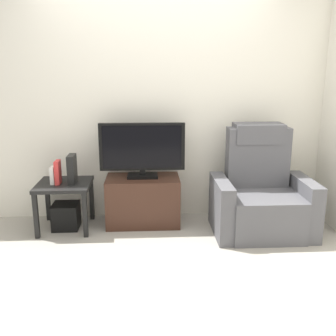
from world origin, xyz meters
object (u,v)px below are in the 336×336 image
Objects in this scene: subwoofer_box at (66,216)px; tv_stand at (143,200)px; television at (142,149)px; game_console at (72,169)px; book_middle at (58,172)px; recliner_armchair at (261,195)px; book_leftmost at (53,175)px; side_table at (64,190)px.

tv_stand is at bearing 6.36° from subwoofer_box.
television is 1.06m from subwoofer_box.
tv_stand is 0.81m from game_console.
book_middle is (-0.85, -0.11, 0.35)m from tv_stand.
recliner_armchair is 2.03m from subwoofer_box.
tv_stand is 0.56m from television.
recliner_armchair is 1.95m from game_console.
book_leftmost is at bearing -168.69° from subwoofer_box.
recliner_armchair reaches higher than side_table.
recliner_armchair is (1.21, -0.27, -0.44)m from television.
tv_stand is at bearing 7.33° from book_middle.
tv_stand is 0.71× the size of recliner_armchair.
book_middle reaches higher than side_table.
recliner_armchair is 3.74× the size of game_console.
television is at bearing 173.93° from recliner_armchair.
book_leftmost is (-0.91, -0.13, -0.24)m from television.
side_table is 2.27× the size of book_middle.
book_middle is (-0.05, -0.02, 0.48)m from subwoofer_box.
book_leftmost is at bearing -171.91° from television.
tv_stand is 4.41× the size of book_leftmost.
television reaches higher than game_console.
recliner_armchair is at bearing -3.79° from book_middle.
side_table is at bearing -178.11° from recliner_armchair.
recliner_armchair is at bearing -4.45° from side_table.
book_middle is at bearing -172.67° from tv_stand.
tv_stand is 0.82m from subwoofer_box.
book_leftmost reaches higher than side_table.
television is at bearing 8.58° from book_middle.
recliner_armchair is at bearing -4.45° from subwoofer_box.
subwoofer_box is at bearing 11.31° from book_leftmost.
tv_stand is at bearing -90.00° from television.
recliner_armchair is 2.00× the size of side_table.
tv_stand is at bearing 6.36° from game_console.
television is at bearing 7.69° from side_table.
game_console is (-0.72, -0.10, -0.18)m from television.
side_table reaches higher than subwoofer_box.
recliner_armchair reaches higher than subwoofer_box.
book_leftmost is (-0.10, -0.02, 0.17)m from side_table.
game_console is at bearing -178.61° from recliner_armchair.
television is at bearing 8.09° from book_leftmost.
game_console reaches higher than book_leftmost.
book_leftmost is at bearing 180.00° from book_middle.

